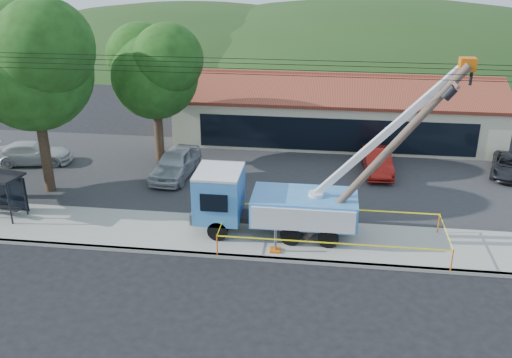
{
  "coord_description": "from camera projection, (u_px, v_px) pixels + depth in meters",
  "views": [
    {
      "loc": [
        3.41,
        -19.88,
        13.32
      ],
      "look_at": [
        0.18,
        5.0,
        2.7
      ],
      "focal_mm": 40.0,
      "sensor_mm": 36.0,
      "label": 1
    }
  ],
  "objects": [
    {
      "name": "ground",
      "position": [
        236.0,
        285.0,
        23.75
      ],
      "size": [
        120.0,
        120.0,
        0.0
      ],
      "primitive_type": "plane",
      "color": "black",
      "rests_on": "ground"
    },
    {
      "name": "utility_truck",
      "position": [
        272.0,
        201.0,
        27.07
      ],
      "size": [
        12.07,
        4.14,
        8.67
      ],
      "color": "black",
      "rests_on": "ground"
    },
    {
      "name": "car_white",
      "position": [
        35.0,
        165.0,
        36.34
      ],
      "size": [
        5.03,
        2.81,
        1.38
      ],
      "primitive_type": "imported",
      "rotation": [
        0.0,
        0.0,
        1.77
      ],
      "color": "silver",
      "rests_on": "ground"
    },
    {
      "name": "sidewalk",
      "position": [
        250.0,
        237.0,
        27.37
      ],
      "size": [
        60.0,
        4.0,
        0.15
      ],
      "primitive_type": "cube",
      "color": "gray",
      "rests_on": "ground"
    },
    {
      "name": "tree_lot",
      "position": [
        154.0,
        67.0,
        34.03
      ],
      "size": [
        6.3,
        5.6,
        8.94
      ],
      "color": "#332316",
      "rests_on": "ground"
    },
    {
      "name": "leaning_pole",
      "position": [
        389.0,
        150.0,
        24.81
      ],
      "size": [
        6.63,
        1.96,
        8.62
      ],
      "color": "brown",
      "rests_on": "ground"
    },
    {
      "name": "tree_west_near",
      "position": [
        31.0,
        59.0,
        29.55
      ],
      "size": [
        7.56,
        6.72,
        10.8
      ],
      "color": "#332316",
      "rests_on": "ground"
    },
    {
      "name": "hill_west",
      "position": [
        191.0,
        47.0,
        75.76
      ],
      "size": [
        78.4,
        56.0,
        28.0
      ],
      "primitive_type": "ellipsoid",
      "color": "#213E16",
      "rests_on": "ground"
    },
    {
      "name": "caution_tape",
      "position": [
        332.0,
        229.0,
        26.38
      ],
      "size": [
        10.26,
        3.52,
        1.02
      ],
      "color": "#D75D0B",
      "rests_on": "ground"
    },
    {
      "name": "car_red",
      "position": [
        376.0,
        174.0,
        34.9
      ],
      "size": [
        1.79,
        4.49,
        1.45
      ],
      "primitive_type": "imported",
      "rotation": [
        0.0,
        0.0,
        0.06
      ],
      "color": "maroon",
      "rests_on": "ground"
    },
    {
      "name": "bus_shelter",
      "position": [
        1.0,
        185.0,
        28.76
      ],
      "size": [
        2.65,
        1.94,
        2.32
      ],
      "rotation": [
        0.0,
        0.0,
        -0.21
      ],
      "color": "black",
      "rests_on": "ground"
    },
    {
      "name": "car_dark",
      "position": [
        507.0,
        176.0,
        34.56
      ],
      "size": [
        3.1,
        4.65,
        1.18
      ],
      "primitive_type": "imported",
      "rotation": [
        0.0,
        0.0,
        -0.29
      ],
      "color": "black",
      "rests_on": "ground"
    },
    {
      "name": "car_silver",
      "position": [
        176.0,
        178.0,
        34.36
      ],
      "size": [
        2.45,
        5.13,
        1.69
      ],
      "primitive_type": "imported",
      "rotation": [
        0.0,
        0.0,
        -0.09
      ],
      "color": "#A9ACB0",
      "rests_on": "ground"
    },
    {
      "name": "strip_mall",
      "position": [
        336.0,
        111.0,
        40.79
      ],
      "size": [
        22.5,
        8.53,
        4.67
      ],
      "color": "beige",
      "rests_on": "ground"
    },
    {
      "name": "parking_lot",
      "position": [
        268.0,
        174.0,
        34.69
      ],
      "size": [
        60.0,
        12.0,
        0.1
      ],
      "primitive_type": "cube",
      "color": "#28282B",
      "rests_on": "ground"
    },
    {
      "name": "hill_center",
      "position": [
        383.0,
        51.0,
        72.79
      ],
      "size": [
        89.6,
        64.0,
        32.0
      ],
      "primitive_type": "ellipsoid",
      "color": "#213E16",
      "rests_on": "ground"
    },
    {
      "name": "curb",
      "position": [
        244.0,
        257.0,
        25.64
      ],
      "size": [
        60.0,
        0.25,
        0.15
      ],
      "primitive_type": "cube",
      "color": "gray",
      "rests_on": "ground"
    }
  ]
}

